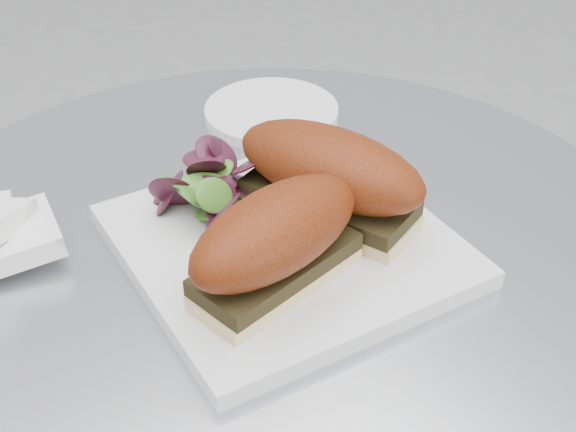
% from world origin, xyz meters
% --- Properties ---
extents(plate, '(0.26, 0.26, 0.02)m').
position_xyz_m(plate, '(0.01, -0.01, 0.74)').
color(plate, silver).
rests_on(plate, table).
extents(sandwich_left, '(0.17, 0.10, 0.08)m').
position_xyz_m(sandwich_left, '(-0.03, -0.05, 0.79)').
color(sandwich_left, '#F2DF97').
rests_on(sandwich_left, plate).
extents(sandwich_right, '(0.14, 0.19, 0.08)m').
position_xyz_m(sandwich_right, '(0.06, -0.00, 0.79)').
color(sandwich_right, '#F2DF97').
rests_on(sandwich_right, plate).
extents(salad, '(0.10, 0.10, 0.05)m').
position_xyz_m(salad, '(-0.02, 0.06, 0.77)').
color(salad, '#609932').
rests_on(salad, plate).
extents(saucer, '(0.14, 0.14, 0.01)m').
position_xyz_m(saucer, '(0.13, 0.19, 0.74)').
color(saucer, silver).
rests_on(saucer, table).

